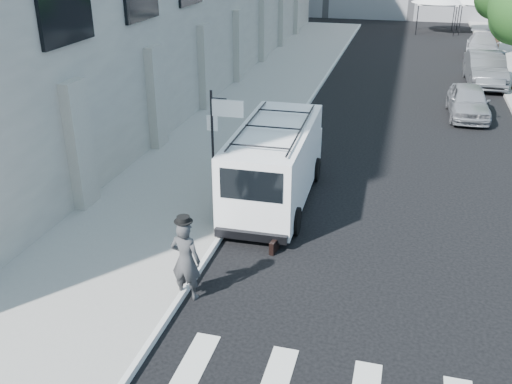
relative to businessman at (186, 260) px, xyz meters
The scene contains 10 objects.
ground 2.26m from the businessman, 21.90° to the left, with size 120.00×120.00×0.00m, color black.
sidewalk_left 16.95m from the businessman, 97.98° to the left, with size 4.50×48.00×0.15m, color gray.
sign_pole 4.34m from the businessman, 96.68° to the left, with size 1.03×0.07×3.50m.
businessman is the anchor object (origin of this frame).
briefcase 2.90m from the businessman, 59.46° to the left, with size 0.12×0.44×0.34m, color black.
suitcase 3.58m from the businessman, 85.47° to the left, with size 0.28×0.39×1.00m.
cargo_van 5.53m from the businessman, 82.60° to the left, with size 2.28×6.19×2.31m.
parked_car_a 17.25m from the businessman, 66.42° to the left, with size 1.64×4.07×1.39m, color gray.
parked_car_b 23.49m from the businessman, 69.77° to the left, with size 1.76×5.04×1.66m, color #4C4E52.
parked_car_c 31.12m from the businessman, 73.77° to the left, with size 1.96×4.83×1.40m, color #AFB1B8.
Camera 1 is at (2.31, -10.60, 7.46)m, focal length 40.00 mm.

